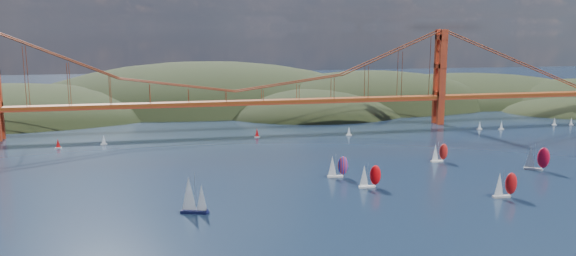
{
  "coord_description": "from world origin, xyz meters",
  "views": [
    {
      "loc": [
        -33.92,
        -122.46,
        56.15
      ],
      "look_at": [
        10.55,
        90.0,
        17.15
      ],
      "focal_mm": 35.0,
      "sensor_mm": 36.0,
      "label": 1
    }
  ],
  "objects_px": {
    "racer_1": "(505,184)",
    "racer_rwb": "(337,166)",
    "racer_0": "(369,176)",
    "racer_3": "(439,152)",
    "racer_2": "(537,158)",
    "sloop_navy": "(193,196)"
  },
  "relations": [
    {
      "from": "racer_1",
      "to": "racer_rwb",
      "type": "height_order",
      "value": "racer_1"
    },
    {
      "from": "sloop_navy",
      "to": "racer_1",
      "type": "bearing_deg",
      "value": 14.16
    },
    {
      "from": "racer_0",
      "to": "racer_3",
      "type": "bearing_deg",
      "value": 39.1
    },
    {
      "from": "racer_1",
      "to": "racer_3",
      "type": "relative_size",
      "value": 1.1
    },
    {
      "from": "sloop_navy",
      "to": "racer_2",
      "type": "xyz_separation_m",
      "value": [
        136.23,
        25.55,
        -0.58
      ]
    },
    {
      "from": "racer_3",
      "to": "racer_rwb",
      "type": "xyz_separation_m",
      "value": [
        -49.42,
        -15.09,
        0.22
      ]
    },
    {
      "from": "racer_2",
      "to": "racer_rwb",
      "type": "relative_size",
      "value": 1.16
    },
    {
      "from": "sloop_navy",
      "to": "racer_1",
      "type": "relative_size",
      "value": 1.33
    },
    {
      "from": "sloop_navy",
      "to": "racer_2",
      "type": "height_order",
      "value": "sloop_navy"
    },
    {
      "from": "racer_1",
      "to": "racer_2",
      "type": "bearing_deg",
      "value": 43.72
    },
    {
      "from": "sloop_navy",
      "to": "racer_0",
      "type": "bearing_deg",
      "value": 30.81
    },
    {
      "from": "racer_rwb",
      "to": "racer_3",
      "type": "bearing_deg",
      "value": 20.87
    },
    {
      "from": "racer_1",
      "to": "sloop_navy",
      "type": "bearing_deg",
      "value": 178.82
    },
    {
      "from": "racer_0",
      "to": "racer_1",
      "type": "bearing_deg",
      "value": -23.82
    },
    {
      "from": "sloop_navy",
      "to": "racer_1",
      "type": "distance_m",
      "value": 102.92
    },
    {
      "from": "racer_1",
      "to": "racer_rwb",
      "type": "distance_m",
      "value": 59.57
    },
    {
      "from": "racer_3",
      "to": "sloop_navy",
      "type": "bearing_deg",
      "value": -160.12
    },
    {
      "from": "racer_0",
      "to": "racer_rwb",
      "type": "xyz_separation_m",
      "value": [
        -7.1,
        15.76,
        0.0
      ]
    },
    {
      "from": "racer_1",
      "to": "racer_2",
      "type": "height_order",
      "value": "racer_2"
    },
    {
      "from": "racer_2",
      "to": "racer_rwb",
      "type": "xyz_separation_m",
      "value": [
        -80.8,
        5.78,
        -0.71
      ]
    },
    {
      "from": "racer_3",
      "to": "racer_rwb",
      "type": "distance_m",
      "value": 51.67
    },
    {
      "from": "sloop_navy",
      "to": "racer_1",
      "type": "xyz_separation_m",
      "value": [
        102.8,
        -4.79,
        -1.11
      ]
    }
  ]
}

